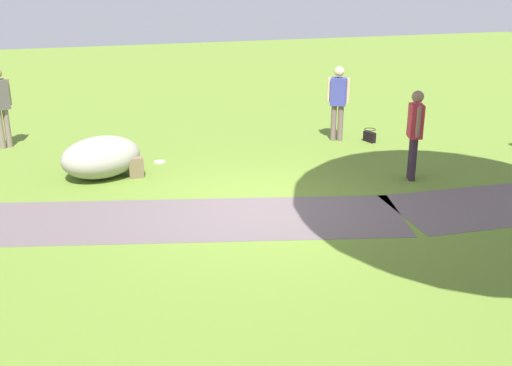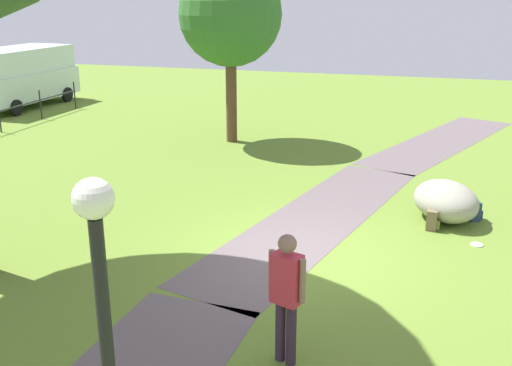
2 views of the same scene
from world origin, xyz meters
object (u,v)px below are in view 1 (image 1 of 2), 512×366
Objects in this scene: woman_with_handbag at (338,98)px; spare_backpack_on_lawn at (136,168)px; man_near_boulder at (415,129)px; frisbee_on_grass at (160,162)px; passerby_on_path at (0,102)px; backpack_by_boulder at (94,159)px; lawn_boulder at (101,157)px; handbag_on_grass at (370,136)px.

woman_with_handbag is 5.10m from spare_backpack_on_lawn.
spare_backpack_on_lawn is at bearing -18.74° from man_near_boulder.
woman_with_handbag is 3.02m from man_near_boulder.
spare_backpack_on_lawn reaches higher than frisbee_on_grass.
woman_with_handbag reaches higher than frisbee_on_grass.
passerby_on_path is 4.56× the size of backpack_by_boulder.
man_near_boulder is at bearing 161.05° from lawn_boulder.
woman_with_handbag reaches higher than man_near_boulder.
frisbee_on_grass is (4.50, -2.53, -1.00)m from man_near_boulder.
man_near_boulder is 2.84m from handbag_on_grass.
spare_backpack_on_lawn is at bearing 54.79° from frisbee_on_grass.
woman_with_handbag is (-5.50, -1.05, 0.62)m from lawn_boulder.
spare_backpack_on_lawn is at bearing 159.36° from lawn_boulder.
lawn_boulder is at bearing 6.50° from handbag_on_grass.
woman_with_handbag is at bearing -86.02° from man_near_boulder.
lawn_boulder is 4.88× the size of backpack_by_boulder.
lawn_boulder is 1.39m from frisbee_on_grass.
passerby_on_path is 8.15× the size of frisbee_on_grass.
woman_with_handbag is 1.01× the size of man_near_boulder.
handbag_on_grass is 0.85× the size of backpack_by_boulder.
backpack_by_boulder is (-1.83, 2.14, -0.88)m from passerby_on_path.
lawn_boulder is 0.62m from backpack_by_boulder.
backpack_by_boulder is at bearing -46.86° from spare_backpack_on_lawn.
backpack_by_boulder is at bearing 4.87° from woman_with_handbag.
passerby_on_path is at bearing -54.16° from lawn_boulder.
lawn_boulder reaches higher than frisbee_on_grass.
man_near_boulder is 5.26m from frisbee_on_grass.
woman_with_handbag is at bearing -165.10° from spare_backpack_on_lawn.
passerby_on_path is 3.97m from frisbee_on_grass.
handbag_on_grass is 0.85× the size of spare_backpack_on_lawn.
passerby_on_path is at bearing -31.36° from man_near_boulder.
passerby_on_path reaches higher than frisbee_on_grass.
lawn_boulder is at bearing 125.84° from passerby_on_path.
backpack_by_boulder is at bearing -23.48° from man_near_boulder.
handbag_on_grass is at bearing -170.35° from spare_backpack_on_lawn.
backpack_by_boulder is at bearing 1.18° from handbag_on_grass.
woman_with_handbag is 4.37× the size of backpack_by_boulder.
lawn_boulder is at bearing 10.85° from woman_with_handbag.
woman_with_handbag reaches higher than handbag_on_grass.
spare_backpack_on_lawn is (-0.76, 0.81, 0.00)m from backpack_by_boulder.
handbag_on_grass is 4.98m from frisbee_on_grass.
passerby_on_path is 8.45m from handbag_on_grass.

